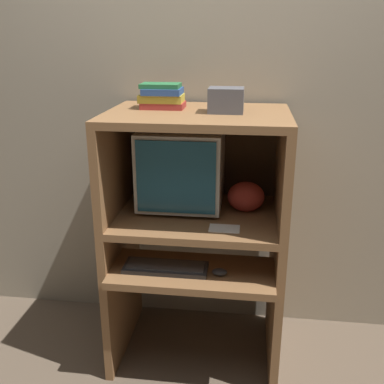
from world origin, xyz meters
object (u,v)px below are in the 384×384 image
at_px(keyboard, 166,267).
at_px(book_stack, 162,96).
at_px(crt_monitor, 182,167).
at_px(mouse, 220,272).
at_px(snack_bag, 246,197).
at_px(storage_box, 226,100).

distance_m(keyboard, book_stack, 0.82).
relative_size(crt_monitor, mouse, 5.82).
relative_size(crt_monitor, book_stack, 1.92).
distance_m(snack_bag, storage_box, 0.50).
xyz_separation_m(keyboard, snack_bag, (0.36, 0.27, 0.27)).
xyz_separation_m(mouse, book_stack, (-0.31, 0.31, 0.76)).
bearing_deg(keyboard, storage_box, 40.02).
distance_m(crt_monitor, keyboard, 0.51).
xyz_separation_m(keyboard, mouse, (0.26, -0.02, 0.00)).
relative_size(keyboard, storage_box, 2.50).
relative_size(mouse, storage_box, 0.44).
height_order(crt_monitor, snack_bag, crt_monitor).
xyz_separation_m(crt_monitor, snack_bag, (0.33, -0.03, -0.13)).
distance_m(book_stack, storage_box, 0.32).
bearing_deg(storage_box, book_stack, 165.35).
bearing_deg(crt_monitor, storage_box, -21.76).
xyz_separation_m(crt_monitor, book_stack, (-0.09, -0.01, 0.35)).
bearing_deg(crt_monitor, keyboard, -96.62).
bearing_deg(crt_monitor, mouse, -55.26).
relative_size(crt_monitor, snack_bag, 2.22).
height_order(keyboard, snack_bag, snack_bag).
bearing_deg(mouse, storage_box, 90.52).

